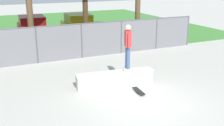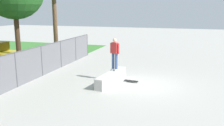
% 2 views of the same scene
% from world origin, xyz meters
% --- Properties ---
extents(ground_plane, '(80.00, 80.00, 0.00)m').
position_xyz_m(ground_plane, '(0.00, 0.00, 0.00)').
color(ground_plane, '#ADAAA3').
extents(concrete_ledge, '(3.15, 0.88, 0.59)m').
position_xyz_m(concrete_ledge, '(-0.19, 1.72, 0.30)').
color(concrete_ledge, '#B7B5AD').
rests_on(concrete_ledge, ground).
extents(skateboarder, '(0.37, 0.57, 1.82)m').
position_xyz_m(skateboarder, '(0.33, 1.68, 1.60)').
color(skateboarder, beige).
rests_on(skateboarder, concrete_ledge).
extents(skateboard, '(0.29, 0.82, 0.09)m').
position_xyz_m(skateboard, '(0.30, 0.71, 0.07)').
color(skateboard, black).
rests_on(skateboard, ground).
extents(chainlink_fence, '(14.12, 0.07, 1.86)m').
position_xyz_m(chainlink_fence, '(-0.00, 6.17, 1.00)').
color(chainlink_fence, '#4C4C51').
rests_on(chainlink_fence, ground).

